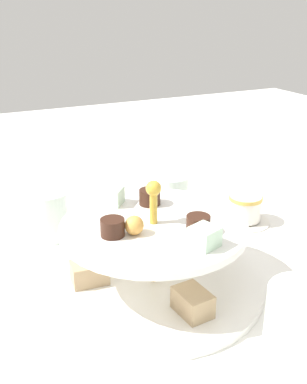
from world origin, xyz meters
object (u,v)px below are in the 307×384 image
water_glass_tall_right (299,353)px  teacup_with_saucer (245,210)px  tiered_serving_stand (153,258)px  water_glass_mid_back (50,216)px  water_glass_short_left (171,195)px

water_glass_tall_right → teacup_with_saucer: (0.36, -0.20, -0.04)m
tiered_serving_stand → teacup_with_saucer: (0.11, -0.23, -0.02)m
teacup_with_saucer → water_glass_mid_back: (0.09, 0.32, 0.02)m
water_glass_tall_right → teacup_with_saucer: size_ratio=1.46×
water_glass_tall_right → water_glass_mid_back: water_glass_tall_right is taller
water_glass_tall_right → water_glass_mid_back: (0.45, 0.12, -0.03)m
tiered_serving_stand → teacup_with_saucer: tiered_serving_stand is taller
water_glass_mid_back → water_glass_tall_right: bearing=-165.2°
water_glass_short_left → water_glass_mid_back: water_glass_mid_back is taller
water_glass_tall_right → water_glass_short_left: bearing=-13.4°
water_glass_short_left → teacup_with_saucer: (-0.09, -0.10, -0.01)m
water_glass_short_left → teacup_with_saucer: size_ratio=0.80×
tiered_serving_stand → teacup_with_saucer: 0.26m
tiered_serving_stand → water_glass_tall_right: size_ratio=2.26×
water_glass_short_left → water_glass_tall_right: bearing=166.6°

